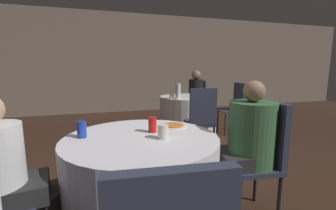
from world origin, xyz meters
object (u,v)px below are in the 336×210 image
table_near (142,183)px  person_black_shirt (195,99)px  table_far (188,116)px  bottle_far (178,91)px  chair_near_east (262,150)px  soda_can_red (152,125)px  pizza_plate_near (174,126)px  chair_far_east (235,104)px  chair_far_northeast (196,99)px  person_white_shirt (12,185)px  person_green_jacket (244,148)px  soda_can_blue (82,129)px  chair_far_south (201,116)px

table_near → person_black_shirt: 3.32m
table_far → bottle_far: 0.64m
chair_near_east → soda_can_red: 0.94m
pizza_plate_near → chair_far_east: bearing=45.5°
chair_far_east → bottle_far: bearing=104.3°
chair_far_east → chair_far_northeast: (-0.42, 0.88, 0.00)m
table_far → person_black_shirt: bearing=56.7°
table_far → person_white_shirt: person_white_shirt is taller
chair_near_east → soda_can_red: bearing=83.2°
person_green_jacket → person_white_shirt: bearing=98.4°
soda_can_blue → soda_can_red: bearing=-1.1°
chair_far_northeast → soda_can_red: 3.36m
table_near → person_white_shirt: 0.84m
chair_near_east → soda_can_blue: bearing=87.8°
chair_far_east → soda_can_red: bearing=140.0°
person_green_jacket → bottle_far: size_ratio=4.45×
chair_far_east → soda_can_blue: chair_far_east is taller
table_far → chair_far_south: size_ratio=1.07×
pizza_plate_near → soda_can_red: bearing=-150.9°
person_white_shirt → soda_can_red: 0.98m
person_green_jacket → pizza_plate_near: size_ratio=4.94×
chair_far_south → person_white_shirt: person_white_shirt is taller
chair_near_east → person_black_shirt: 3.05m
table_near → person_black_shirt: person_black_shirt is taller
chair_far_south → chair_far_east: size_ratio=1.00×
person_green_jacket → chair_far_east: bearing=-24.9°
chair_far_south → chair_far_east: bearing=47.0°
chair_far_east → pizza_plate_near: 2.67m
pizza_plate_near → soda_can_red: (-0.22, -0.12, 0.05)m
chair_far_northeast → person_green_jacket: person_green_jacket is taller
chair_far_northeast → person_green_jacket: size_ratio=0.85×
table_near → person_black_shirt: (1.68, 2.86, 0.23)m
person_black_shirt → pizza_plate_near: 2.97m
chair_far_south → chair_far_northeast: bearing=78.3°
chair_far_south → chair_far_northeast: 1.84m
person_black_shirt → soda_can_red: person_black_shirt is taller
soda_can_blue → soda_can_red: 0.53m
chair_near_east → person_white_shirt: person_white_shirt is taller
table_near → soda_can_red: (0.11, 0.10, 0.43)m
chair_far_east → soda_can_red: (-2.09, -2.02, 0.23)m
chair_far_northeast → bottle_far: size_ratio=3.77×
chair_near_east → chair_far_northeast: size_ratio=1.00×
chair_far_east → person_green_jacket: bearing=154.2°
person_black_shirt → bottle_far: size_ratio=4.68×
table_near → chair_far_east: chair_far_east is taller
chair_far_east → chair_far_northeast: size_ratio=1.00×
chair_near_east → person_black_shirt: (0.69, 2.97, 0.03)m
pizza_plate_near → soda_can_blue: bearing=-171.6°
table_far → soda_can_red: bearing=-118.5°
chair_far_northeast → soda_can_red: (-1.67, -2.91, 0.23)m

